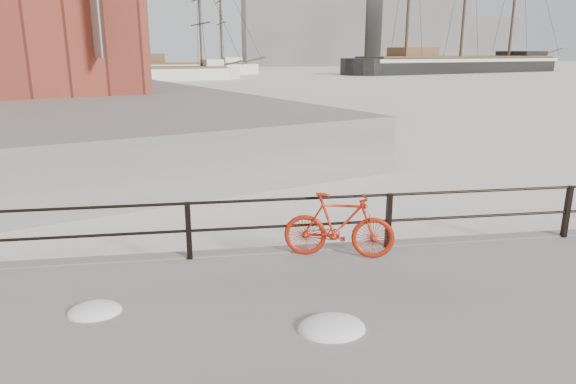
{
  "coord_description": "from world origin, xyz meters",
  "views": [
    {
      "loc": [
        -6.59,
        -8.43,
        3.75
      ],
      "look_at": [
        -5.06,
        1.5,
        1.0
      ],
      "focal_mm": 32.0,
      "sensor_mm": 36.0,
      "label": 1
    }
  ],
  "objects_px": {
    "barque_black": "(459,73)",
    "schooner_mid": "(187,74)",
    "schooner_left": "(166,80)",
    "bicycle": "(339,225)"
  },
  "relations": [
    {
      "from": "bicycle",
      "to": "schooner_left",
      "type": "distance_m",
      "value": 65.98
    },
    {
      "from": "schooner_mid",
      "to": "bicycle",
      "type": "bearing_deg",
      "value": -93.06
    },
    {
      "from": "bicycle",
      "to": "barque_black",
      "type": "relative_size",
      "value": 0.03
    },
    {
      "from": "barque_black",
      "to": "schooner_left",
      "type": "xyz_separation_m",
      "value": [
        -52.58,
        -19.53,
        0.0
      ]
    },
    {
      "from": "barque_black",
      "to": "schooner_left",
      "type": "relative_size",
      "value": 2.62
    },
    {
      "from": "barque_black",
      "to": "schooner_mid",
      "type": "relative_size",
      "value": 2.18
    },
    {
      "from": "bicycle",
      "to": "barque_black",
      "type": "height_order",
      "value": "barque_black"
    },
    {
      "from": "barque_black",
      "to": "schooner_mid",
      "type": "bearing_deg",
      "value": 160.8
    },
    {
      "from": "schooner_left",
      "to": "schooner_mid",
      "type": "bearing_deg",
      "value": 68.43
    },
    {
      "from": "bicycle",
      "to": "schooner_mid",
      "type": "height_order",
      "value": "schooner_mid"
    }
  ]
}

